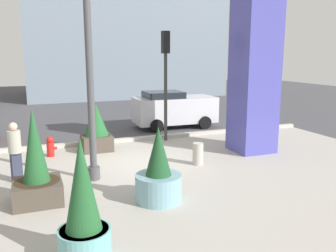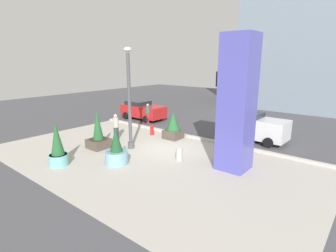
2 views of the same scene
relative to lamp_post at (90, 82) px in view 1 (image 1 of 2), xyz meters
name	(u,v)px [view 1 (image 1 of 2)]	position (x,y,z in m)	size (l,w,h in m)	color
ground_plane	(115,138)	(1.83, 5.12, -2.90)	(60.00, 60.00, 0.00)	#47474C
plaza_pavement	(162,181)	(1.83, -0.88, -2.90)	(18.00, 10.00, 0.02)	#ADA89E
curb_strip	(120,140)	(1.83, 4.24, -2.82)	(18.00, 0.24, 0.16)	#B7B2A8
lamp_post	(90,82)	(0.00, 0.00, 0.00)	(0.44, 0.44, 5.97)	#4C4C51
art_pillar_blue	(254,66)	(6.21, 1.09, 0.32)	(1.42, 1.42, 6.44)	#4C4CAD
potted_plant_by_pillar	(158,175)	(1.26, -2.17, -2.22)	(1.18, 1.18, 1.93)	#7AA8B7
potted_plant_curbside	(96,129)	(0.68, 3.31, -2.05)	(1.12, 1.12, 1.87)	#4C4238
potted_plant_near_left	(36,169)	(-1.60, -1.18, -2.03)	(1.17, 1.17, 2.42)	#4C4238
potted_plant_mid_plaza	(83,210)	(-0.88, -4.17, -1.96)	(0.96, 0.96, 2.29)	#6BB2B2
fire_hydrant	(50,147)	(-1.04, 3.03, -2.53)	(0.36, 0.26, 0.75)	red
concrete_bollard	(198,154)	(3.52, 0.21, -2.53)	(0.36, 0.36, 0.75)	#B2ADA3
traffic_light_far_side	(165,68)	(3.74, 3.85, 0.18)	(0.28, 0.42, 4.60)	#333833
car_curb_east	(174,109)	(5.15, 6.38, -1.95)	(4.12, 2.15, 1.85)	silver
pedestrian_on_sidewalk	(15,149)	(-2.12, 0.65, -1.92)	(0.46, 0.46, 1.76)	#33384C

